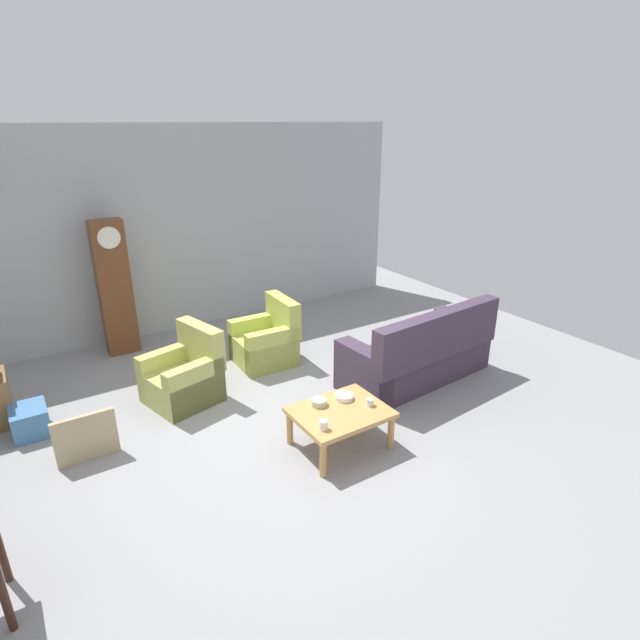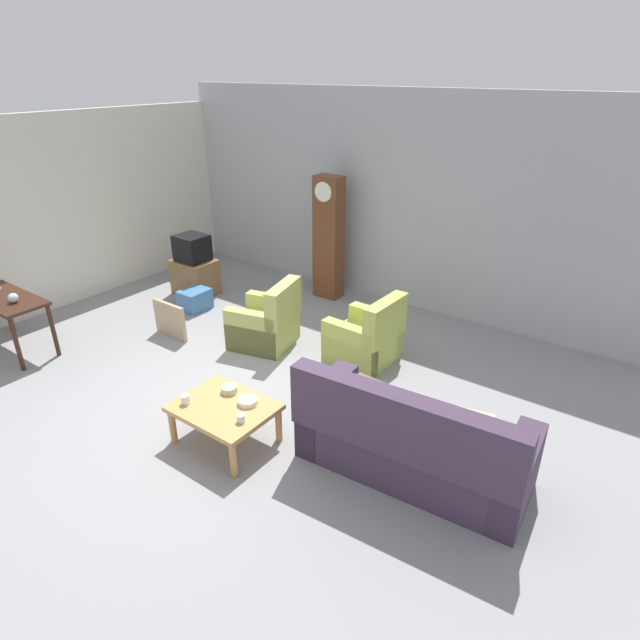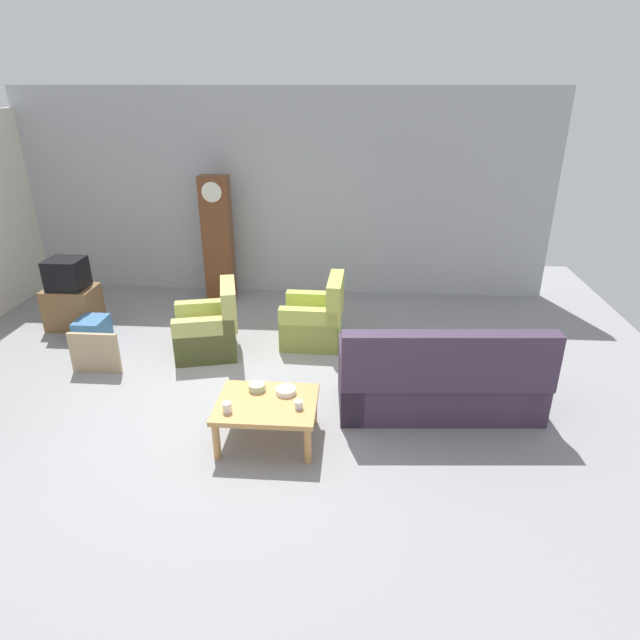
# 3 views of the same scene
# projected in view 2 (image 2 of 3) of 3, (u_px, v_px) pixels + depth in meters

# --- Properties ---
(ground_plane) EXTENTS (10.40, 10.40, 0.00)m
(ground_plane) POSITION_uv_depth(u_px,v_px,m) (243.00, 400.00, 6.07)
(ground_plane) COLOR gray
(garage_door_wall) EXTENTS (8.40, 0.16, 3.20)m
(garage_door_wall) POSITION_uv_depth(u_px,v_px,m) (402.00, 202.00, 8.00)
(garage_door_wall) COLOR #ADAFB5
(garage_door_wall) RESTS_ON ground_plane
(pegboard_wall_left) EXTENTS (0.12, 6.40, 2.88)m
(pegboard_wall_left) POSITION_uv_depth(u_px,v_px,m) (53.00, 214.00, 7.97)
(pegboard_wall_left) COLOR silver
(pegboard_wall_left) RESTS_ON ground_plane
(couch_floral) EXTENTS (2.16, 1.03, 1.04)m
(couch_floral) POSITION_uv_depth(u_px,v_px,m) (411.00, 444.00, 4.82)
(couch_floral) COLOR #423347
(couch_floral) RESTS_ON ground_plane
(armchair_olive_near) EXTENTS (0.95, 0.93, 0.92)m
(armchair_olive_near) POSITION_uv_depth(u_px,v_px,m) (266.00, 324.00, 7.15)
(armchair_olive_near) COLOR tan
(armchair_olive_near) RESTS_ON ground_plane
(armchair_olive_far) EXTENTS (0.81, 0.78, 0.92)m
(armchair_olive_far) POSITION_uv_depth(u_px,v_px,m) (366.00, 340.00, 6.74)
(armchair_olive_far) COLOR #B2BF53
(armchair_olive_far) RESTS_ON ground_plane
(coffee_table_wood) EXTENTS (0.96, 0.76, 0.43)m
(coffee_table_wood) POSITION_uv_depth(u_px,v_px,m) (224.00, 411.00, 5.25)
(coffee_table_wood) COLOR tan
(coffee_table_wood) RESTS_ON ground_plane
(console_table_dark) EXTENTS (1.30, 0.56, 0.77)m
(console_table_dark) POSITION_uv_depth(u_px,v_px,m) (6.00, 305.00, 6.87)
(console_table_dark) COLOR #381E14
(console_table_dark) RESTS_ON ground_plane
(grandfather_clock) EXTENTS (0.44, 0.30, 1.97)m
(grandfather_clock) POSITION_uv_depth(u_px,v_px,m) (329.00, 238.00, 8.40)
(grandfather_clock) COLOR brown
(grandfather_clock) RESTS_ON ground_plane
(tv_stand_cabinet) EXTENTS (0.68, 0.52, 0.59)m
(tv_stand_cabinet) POSITION_uv_depth(u_px,v_px,m) (195.00, 277.00, 8.78)
(tv_stand_cabinet) COLOR brown
(tv_stand_cabinet) RESTS_ON ground_plane
(tv_crt) EXTENTS (0.48, 0.44, 0.42)m
(tv_crt) POSITION_uv_depth(u_px,v_px,m) (192.00, 248.00, 8.57)
(tv_crt) COLOR black
(tv_crt) RESTS_ON tv_stand_cabinet
(framed_picture_leaning) EXTENTS (0.60, 0.05, 0.51)m
(framed_picture_leaning) POSITION_uv_depth(u_px,v_px,m) (170.00, 320.00, 7.37)
(framed_picture_leaning) COLOR tan
(framed_picture_leaning) RESTS_ON ground_plane
(storage_box_blue) EXTENTS (0.36, 0.44, 0.32)m
(storage_box_blue) POSITION_uv_depth(u_px,v_px,m) (195.00, 300.00, 8.27)
(storage_box_blue) COLOR teal
(storage_box_blue) RESTS_ON ground_plane
(glass_dome_cloche) EXTENTS (0.12, 0.12, 0.12)m
(glass_dome_cloche) POSITION_uv_depth(u_px,v_px,m) (13.00, 298.00, 6.64)
(glass_dome_cloche) COLOR silver
(glass_dome_cloche) RESTS_ON console_table_dark
(cup_white_porcelain) EXTENTS (0.09, 0.09, 0.10)m
(cup_white_porcelain) POSITION_uv_depth(u_px,v_px,m) (185.00, 399.00, 5.24)
(cup_white_porcelain) COLOR white
(cup_white_porcelain) RESTS_ON coffee_table_wood
(cup_blue_rimmed) EXTENTS (0.08, 0.08, 0.08)m
(cup_blue_rimmed) POSITION_uv_depth(u_px,v_px,m) (241.00, 418.00, 4.97)
(cup_blue_rimmed) COLOR silver
(cup_blue_rimmed) RESTS_ON coffee_table_wood
(bowl_white_stacked) EXTENTS (0.20, 0.20, 0.06)m
(bowl_white_stacked) POSITION_uv_depth(u_px,v_px,m) (248.00, 401.00, 5.24)
(bowl_white_stacked) COLOR white
(bowl_white_stacked) RESTS_ON coffee_table_wood
(bowl_shallow_green) EXTENTS (0.17, 0.17, 0.07)m
(bowl_shallow_green) POSITION_uv_depth(u_px,v_px,m) (229.00, 389.00, 5.43)
(bowl_shallow_green) COLOR #B2C69E
(bowl_shallow_green) RESTS_ON coffee_table_wood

